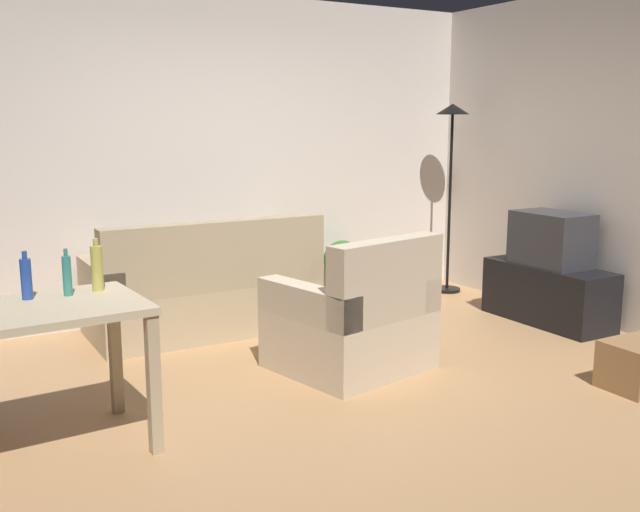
{
  "coord_description": "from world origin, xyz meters",
  "views": [
    {
      "loc": [
        -2.3,
        -3.69,
        1.65
      ],
      "look_at": [
        0.1,
        0.5,
        0.75
      ],
      "focal_mm": 40.78,
      "sensor_mm": 36.0,
      "label": 1
    }
  ],
  "objects_px": {
    "tv_stand": "(548,294)",
    "bottle_squat": "(97,268)",
    "couch": "(205,294)",
    "torchiere_lamp": "(452,146)",
    "potted_plant": "(343,266)",
    "desk": "(17,331)",
    "armchair": "(355,323)",
    "bottle_blue": "(26,278)",
    "bottle_tall": "(67,275)",
    "tv": "(552,239)"
  },
  "relations": [
    {
      "from": "tv_stand",
      "to": "bottle_squat",
      "type": "height_order",
      "value": "bottle_squat"
    },
    {
      "from": "couch",
      "to": "torchiere_lamp",
      "type": "relative_size",
      "value": 0.96
    },
    {
      "from": "bottle_squat",
      "to": "torchiere_lamp",
      "type": "bearing_deg",
      "value": 22.87
    },
    {
      "from": "torchiere_lamp",
      "to": "potted_plant",
      "type": "xyz_separation_m",
      "value": [
        -1.11,
        0.17,
        -1.08
      ]
    },
    {
      "from": "potted_plant",
      "to": "desk",
      "type": "bearing_deg",
      "value": -147.62
    },
    {
      "from": "tv_stand",
      "to": "bottle_squat",
      "type": "relative_size",
      "value": 3.93
    },
    {
      "from": "couch",
      "to": "desk",
      "type": "xyz_separation_m",
      "value": [
        -1.57,
        -1.61,
        0.34
      ]
    },
    {
      "from": "armchair",
      "to": "bottle_blue",
      "type": "height_order",
      "value": "bottle_blue"
    },
    {
      "from": "torchiere_lamp",
      "to": "desk",
      "type": "xyz_separation_m",
      "value": [
        -4.14,
        -1.76,
        -0.76
      ]
    },
    {
      "from": "torchiere_lamp",
      "to": "desk",
      "type": "distance_m",
      "value": 4.56
    },
    {
      "from": "couch",
      "to": "torchiere_lamp",
      "type": "bearing_deg",
      "value": -176.74
    },
    {
      "from": "torchiere_lamp",
      "to": "bottle_blue",
      "type": "relative_size",
      "value": 7.28
    },
    {
      "from": "armchair",
      "to": "bottle_squat",
      "type": "relative_size",
      "value": 3.77
    },
    {
      "from": "bottle_squat",
      "to": "bottle_tall",
      "type": "bearing_deg",
      "value": -166.76
    },
    {
      "from": "bottle_tall",
      "to": "bottle_squat",
      "type": "distance_m",
      "value": 0.17
    },
    {
      "from": "tv",
      "to": "tv_stand",
      "type": "bearing_deg",
      "value": 90.0
    },
    {
      "from": "torchiere_lamp",
      "to": "armchair",
      "type": "height_order",
      "value": "torchiere_lamp"
    },
    {
      "from": "couch",
      "to": "torchiere_lamp",
      "type": "xyz_separation_m",
      "value": [
        2.57,
        0.15,
        1.11
      ]
    },
    {
      "from": "bottle_tall",
      "to": "desk",
      "type": "bearing_deg",
      "value": -150.13
    },
    {
      "from": "bottle_blue",
      "to": "tv_stand",
      "type": "bearing_deg",
      "value": 4.11
    },
    {
      "from": "couch",
      "to": "bottle_squat",
      "type": "bearing_deg",
      "value": 51.28
    },
    {
      "from": "couch",
      "to": "torchiere_lamp",
      "type": "distance_m",
      "value": 2.8
    },
    {
      "from": "tv_stand",
      "to": "bottle_blue",
      "type": "height_order",
      "value": "bottle_blue"
    },
    {
      "from": "bottle_squat",
      "to": "armchair",
      "type": "bearing_deg",
      "value": 2.96
    },
    {
      "from": "couch",
      "to": "bottle_squat",
      "type": "xyz_separation_m",
      "value": [
        -1.14,
        -1.42,
        0.58
      ]
    },
    {
      "from": "desk",
      "to": "bottle_squat",
      "type": "relative_size",
      "value": 4.41
    },
    {
      "from": "torchiere_lamp",
      "to": "bottle_squat",
      "type": "distance_m",
      "value": 4.05
    },
    {
      "from": "tv_stand",
      "to": "tv",
      "type": "xyz_separation_m",
      "value": [
        0.0,
        -0.0,
        0.46
      ]
    },
    {
      "from": "bottle_blue",
      "to": "armchair",
      "type": "bearing_deg",
      "value": 2.94
    },
    {
      "from": "torchiere_lamp",
      "to": "potted_plant",
      "type": "bearing_deg",
      "value": 171.45
    },
    {
      "from": "potted_plant",
      "to": "bottle_blue",
      "type": "height_order",
      "value": "bottle_blue"
    },
    {
      "from": "potted_plant",
      "to": "bottle_tall",
      "type": "distance_m",
      "value": 3.32
    },
    {
      "from": "desk",
      "to": "bottle_tall",
      "type": "distance_m",
      "value": 0.38
    },
    {
      "from": "bottle_blue",
      "to": "bottle_squat",
      "type": "xyz_separation_m",
      "value": [
        0.36,
        0.02,
        0.02
      ]
    },
    {
      "from": "potted_plant",
      "to": "armchair",
      "type": "height_order",
      "value": "armchair"
    },
    {
      "from": "desk",
      "to": "potted_plant",
      "type": "bearing_deg",
      "value": 29.3
    },
    {
      "from": "couch",
      "to": "bottle_blue",
      "type": "xyz_separation_m",
      "value": [
        -1.49,
        -1.43,
        0.56
      ]
    },
    {
      "from": "torchiere_lamp",
      "to": "desk",
      "type": "height_order",
      "value": "torchiere_lamp"
    },
    {
      "from": "desk",
      "to": "potted_plant",
      "type": "distance_m",
      "value": 3.61
    },
    {
      "from": "tv_stand",
      "to": "armchair",
      "type": "relative_size",
      "value": 1.04
    },
    {
      "from": "armchair",
      "to": "desk",
      "type": "bearing_deg",
      "value": -4.36
    },
    {
      "from": "tv_stand",
      "to": "potted_plant",
      "type": "xyz_separation_m",
      "value": [
        -1.11,
        1.45,
        0.09
      ]
    },
    {
      "from": "bottle_tall",
      "to": "tv_stand",
      "type": "bearing_deg",
      "value": 4.62
    },
    {
      "from": "tv",
      "to": "potted_plant",
      "type": "height_order",
      "value": "tv"
    },
    {
      "from": "tv_stand",
      "to": "tv",
      "type": "bearing_deg",
      "value": -90.0
    },
    {
      "from": "couch",
      "to": "bottle_blue",
      "type": "relative_size",
      "value": 7.01
    },
    {
      "from": "tv_stand",
      "to": "bottle_blue",
      "type": "bearing_deg",
      "value": 94.11
    },
    {
      "from": "couch",
      "to": "desk",
      "type": "distance_m",
      "value": 2.28
    },
    {
      "from": "couch",
      "to": "bottle_blue",
      "type": "bearing_deg",
      "value": 43.87
    },
    {
      "from": "potted_plant",
      "to": "bottle_blue",
      "type": "relative_size",
      "value": 2.29
    }
  ]
}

